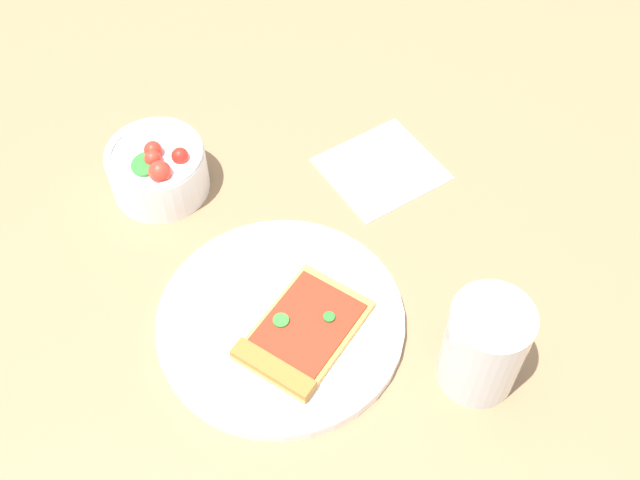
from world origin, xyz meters
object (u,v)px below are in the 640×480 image
Objects in this scene: soda_glass at (483,347)px; paper_napkin at (381,168)px; salad_bowl at (158,169)px; plate at (281,321)px; pizza_slice_main at (299,337)px.

paper_napkin is at bearing -177.84° from soda_glass.
paper_napkin is at bearing 82.42° from salad_bowl.
plate is 0.24m from salad_bowl.
salad_bowl is at bearing -97.58° from paper_napkin.
soda_glass reaches higher than salad_bowl.
salad_bowl is 1.03× the size of soda_glass.
plate is at bearing -156.43° from pizza_slice_main.
soda_glass reaches higher than pizza_slice_main.
paper_napkin is (-0.28, -0.01, -0.05)m from soda_glass.
pizza_slice_main is at bearing 23.57° from plate.
pizza_slice_main is 1.42× the size of soda_glass.
salad_bowl is (-0.22, -0.10, 0.03)m from plate.
plate is at bearing 23.89° from salad_bowl.
plate is 2.32× the size of soda_glass.
paper_napkin is (-0.18, 0.16, -0.01)m from plate.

